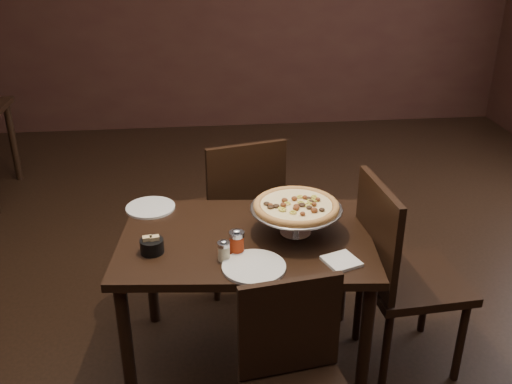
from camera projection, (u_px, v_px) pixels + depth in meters
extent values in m
cube|color=black|center=(247.00, 346.00, 2.90)|extent=(6.00, 7.00, 0.02)
cube|color=black|center=(246.00, 240.00, 2.52)|extent=(1.17, 0.84, 0.04)
cylinder|color=black|center=(127.00, 350.00, 2.37)|extent=(0.06, 0.06, 0.65)
cylinder|color=black|center=(365.00, 349.00, 2.38)|extent=(0.06, 0.06, 0.65)
cylinder|color=black|center=(151.00, 268.00, 2.94)|extent=(0.06, 0.06, 0.65)
cylinder|color=black|center=(343.00, 267.00, 2.95)|extent=(0.06, 0.06, 0.65)
cylinder|color=black|center=(13.00, 142.00, 4.64)|extent=(0.06, 0.06, 0.66)
cylinder|color=#B9B9C0|center=(295.00, 233.00, 2.53)|extent=(0.14, 0.14, 0.01)
cylinder|color=#B9B9C0|center=(296.00, 221.00, 2.51)|extent=(0.03, 0.03, 0.11)
cylinder|color=#B9B9C0|center=(296.00, 210.00, 2.48)|extent=(0.10, 0.10, 0.01)
cylinder|color=#AEAEB4|center=(296.00, 208.00, 2.48)|extent=(0.39, 0.39, 0.01)
torus|color=#AEAEB4|center=(296.00, 208.00, 2.48)|extent=(0.40, 0.40, 0.01)
cylinder|color=#9E6B2F|center=(296.00, 206.00, 2.48)|extent=(0.37, 0.37, 0.01)
torus|color=#9E6B2F|center=(296.00, 206.00, 2.47)|extent=(0.38, 0.38, 0.03)
cylinder|color=#E6C07E|center=(296.00, 205.00, 2.47)|extent=(0.31, 0.31, 0.01)
cylinder|color=beige|center=(224.00, 253.00, 2.32)|extent=(0.05, 0.05, 0.07)
cylinder|color=#B9B9C0|center=(224.00, 244.00, 2.30)|extent=(0.05, 0.05, 0.02)
ellipsoid|color=#B9B9C0|center=(224.00, 241.00, 2.30)|extent=(0.03, 0.03, 0.01)
cylinder|color=#9B1F0E|center=(237.00, 245.00, 2.37)|extent=(0.06, 0.06, 0.08)
cylinder|color=#B9B9C0|center=(237.00, 234.00, 2.34)|extent=(0.06, 0.06, 0.02)
ellipsoid|color=#B9B9C0|center=(237.00, 231.00, 2.34)|extent=(0.03, 0.03, 0.01)
cylinder|color=black|center=(152.00, 246.00, 2.37)|extent=(0.10, 0.10, 0.06)
cube|color=tan|center=(148.00, 243.00, 2.37)|extent=(0.04, 0.03, 0.07)
cube|color=tan|center=(155.00, 243.00, 2.37)|extent=(0.04, 0.03, 0.07)
cube|color=silver|center=(341.00, 261.00, 2.31)|extent=(0.17, 0.17, 0.01)
cylinder|color=silver|center=(151.00, 208.00, 2.75)|extent=(0.24, 0.24, 0.01)
cylinder|color=silver|center=(254.00, 267.00, 2.27)|extent=(0.26, 0.26, 0.01)
cone|color=#B9B9C0|center=(292.00, 215.00, 2.41)|extent=(0.14, 0.14, 0.00)
cylinder|color=black|center=(292.00, 215.00, 2.41)|extent=(0.10, 0.08, 0.02)
cube|color=black|center=(236.00, 212.00, 3.26)|extent=(0.52, 0.52, 0.04)
cube|color=black|center=(247.00, 185.00, 2.99)|extent=(0.43, 0.14, 0.45)
cylinder|color=black|center=(254.00, 229.00, 3.56)|extent=(0.04, 0.04, 0.42)
cylinder|color=black|center=(200.00, 239.00, 3.45)|extent=(0.04, 0.04, 0.42)
cylinder|color=black|center=(275.00, 256.00, 3.27)|extent=(0.04, 0.04, 0.42)
cylinder|color=black|center=(216.00, 268.00, 3.16)|extent=(0.04, 0.04, 0.42)
cube|color=black|center=(290.00, 327.00, 2.05)|extent=(0.38, 0.08, 0.40)
cube|color=black|center=(413.00, 280.00, 2.62)|extent=(0.47, 0.47, 0.04)
cube|color=black|center=(377.00, 234.00, 2.47)|extent=(0.06, 0.44, 0.46)
cylinder|color=black|center=(461.00, 342.00, 2.59)|extent=(0.04, 0.04, 0.43)
cylinder|color=black|center=(425.00, 296.00, 2.91)|extent=(0.04, 0.04, 0.43)
cylinder|color=black|center=(386.00, 351.00, 2.53)|extent=(0.04, 0.04, 0.43)
cylinder|color=black|center=(359.00, 304.00, 2.85)|extent=(0.04, 0.04, 0.43)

